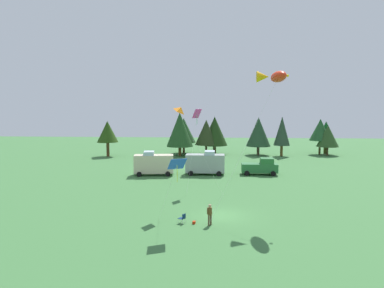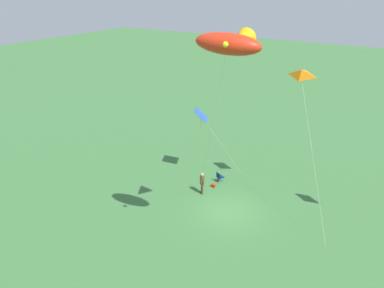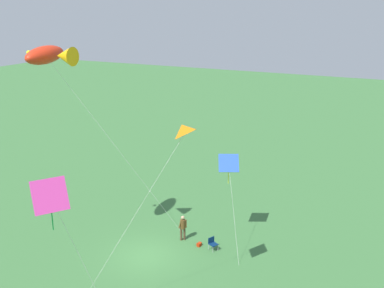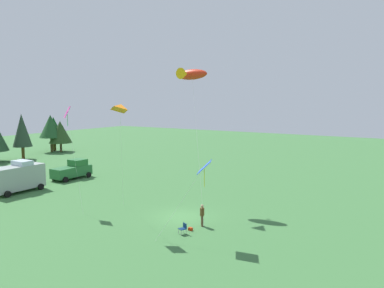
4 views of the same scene
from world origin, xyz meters
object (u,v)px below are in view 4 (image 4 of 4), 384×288
(van_motorhome_grey, at_px, (18,177))
(truck_green_flatbed, at_px, (73,170))
(folding_chair, at_px, (183,228))
(backpack_on_grass, at_px, (190,229))
(kite_delta_orange, at_px, (121,108))
(kite_large_fish, at_px, (190,74))
(kite_diamond_rainbow, at_px, (67,114))
(person_kite_flyer, at_px, (202,214))
(kite_diamond_blue, at_px, (204,168))

(van_motorhome_grey, bearing_deg, truck_green_flatbed, 3.81)
(folding_chair, xyz_separation_m, backpack_on_grass, (0.94, -0.03, -0.38))
(backpack_on_grass, height_order, kite_delta_orange, kite_delta_orange)
(kite_large_fish, bearing_deg, truck_green_flatbed, 86.65)
(folding_chair, distance_m, truck_green_flatbed, 24.28)
(folding_chair, relative_size, kite_diamond_rainbow, 0.09)
(folding_chair, distance_m, backpack_on_grass, 1.01)
(truck_green_flatbed, bearing_deg, kite_diamond_rainbow, -129.98)
(backpack_on_grass, bearing_deg, kite_delta_orange, 106.01)
(person_kite_flyer, distance_m, kite_large_fish, 13.41)
(kite_large_fish, xyz_separation_m, kite_diamond_rainbow, (-7.42, 8.44, -3.65))
(folding_chair, relative_size, kite_delta_orange, 0.08)
(backpack_on_grass, xyz_separation_m, van_motorhome_grey, (0.23, 22.07, 1.53))
(van_motorhome_grey, relative_size, kite_diamond_rainbow, 0.58)
(folding_chair, height_order, kite_large_fish, kite_large_fish)
(folding_chair, xyz_separation_m, kite_diamond_blue, (-0.24, -1.88, 4.70))
(backpack_on_grass, distance_m, kite_diamond_rainbow, 15.44)
(backpack_on_grass, bearing_deg, kite_diamond_rainbow, 92.09)
(kite_diamond_rainbow, bearing_deg, van_motorhome_grey, 85.61)
(backpack_on_grass, height_order, kite_diamond_rainbow, kite_diamond_rainbow)
(person_kite_flyer, xyz_separation_m, kite_diamond_rainbow, (-1.78, 13.14, 7.57))
(backpack_on_grass, xyz_separation_m, kite_diamond_rainbow, (-0.47, 12.89, 8.48))
(kite_diamond_rainbow, bearing_deg, backpack_on_grass, -87.91)
(backpack_on_grass, bearing_deg, truck_green_flatbed, 70.48)
(truck_green_flatbed, relative_size, kite_large_fish, 0.39)
(backpack_on_grass, xyz_separation_m, kite_delta_orange, (-1.54, 5.35, 9.17))
(person_kite_flyer, height_order, backpack_on_grass, person_kite_flyer)
(backpack_on_grass, height_order, truck_green_flatbed, truck_green_flatbed)
(kite_large_fish, height_order, kite_diamond_rainbow, kite_large_fish)
(kite_diamond_rainbow, bearing_deg, person_kite_flyer, -82.30)
(folding_chair, height_order, backpack_on_grass, folding_chair)
(person_kite_flyer, bearing_deg, kite_diamond_rainbow, -33.56)
(person_kite_flyer, bearing_deg, kite_large_fish, -91.49)
(person_kite_flyer, distance_m, backpack_on_grass, 1.61)
(backpack_on_grass, bearing_deg, van_motorhome_grey, 89.39)
(folding_chair, height_order, kite_delta_orange, kite_delta_orange)
(kite_delta_orange, bearing_deg, van_motorhome_grey, 83.96)
(truck_green_flatbed, distance_m, kite_delta_orange, 21.33)
(kite_delta_orange, bearing_deg, person_kite_flyer, -63.11)
(kite_large_fish, bearing_deg, kite_delta_orange, 173.90)
(backpack_on_grass, distance_m, kite_diamond_blue, 5.53)
(folding_chair, bearing_deg, kite_delta_orange, -56.50)
(van_motorhome_grey, height_order, kite_delta_orange, kite_delta_orange)
(person_kite_flyer, relative_size, truck_green_flatbed, 0.35)
(truck_green_flatbed, distance_m, kite_diamond_rainbow, 14.91)
(van_motorhome_grey, bearing_deg, kite_large_fish, -69.16)
(person_kite_flyer, bearing_deg, folding_chair, 41.59)
(van_motorhome_grey, relative_size, kite_delta_orange, 0.56)
(folding_chair, xyz_separation_m, truck_green_flatbed, (8.95, 22.56, 0.61))
(van_motorhome_grey, bearing_deg, person_kite_flyer, -87.27)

